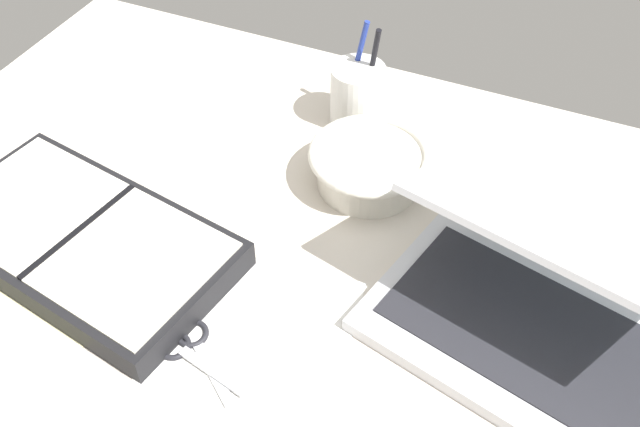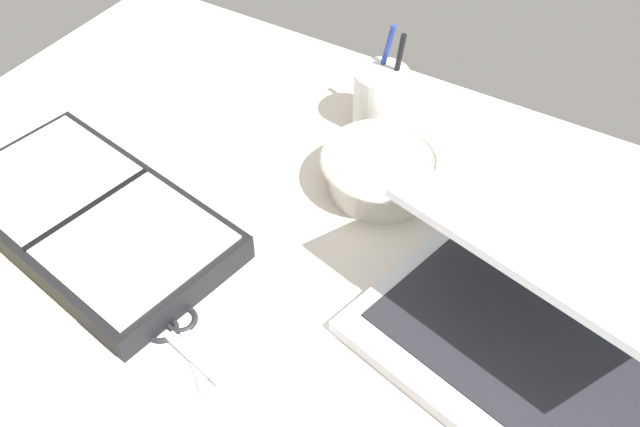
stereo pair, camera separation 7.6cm
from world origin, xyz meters
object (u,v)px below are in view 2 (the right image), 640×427
laptop (531,318)px  planner (92,219)px  bowl (381,170)px  scissors (177,332)px  pen_cup (381,99)px

laptop → planner: laptop is taller
bowl → scissors: bowl is taller
pen_cup → scissors: bearing=-92.3°
scissors → laptop: bearing=53.5°
laptop → scissors: (-34.04, -18.99, -4.71)cm
bowl → planner: size_ratio=0.41×
laptop → scissors: bearing=-137.3°
planner → scissors: bearing=-10.6°
pen_cup → scissors: size_ratio=1.29×
scissors → pen_cup: bearing=112.0°
laptop → scissors: size_ratio=3.22×
planner → scissors: planner is taller
pen_cup → scissors: (-1.85, -45.44, -4.52)cm
pen_cup → planner: size_ratio=0.39×
laptop → pen_cup: laptop is taller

